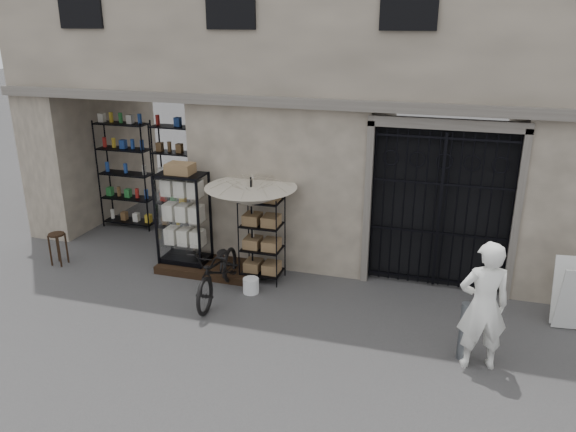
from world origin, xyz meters
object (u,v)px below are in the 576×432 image
(white_bucket, at_px, (251,286))
(bicycle, at_px, (220,296))
(market_umbrella, at_px, (251,192))
(easel_sign, at_px, (573,295))
(steel_bollard, at_px, (465,331))
(wire_rack, at_px, (262,239))
(display_cabinet, at_px, (184,223))
(wooden_stool, at_px, (58,248))
(shopkeeper, at_px, (475,365))

(white_bucket, distance_m, bicycle, 0.59)
(market_umbrella, distance_m, bicycle, 1.94)
(bicycle, bearing_deg, easel_sign, 2.39)
(steel_bollard, height_order, easel_sign, easel_sign)
(wire_rack, relative_size, easel_sign, 1.50)
(display_cabinet, distance_m, white_bucket, 1.88)
(wooden_stool, bearing_deg, market_umbrella, 7.79)
(white_bucket, xyz_separation_m, easel_sign, (5.23, 0.33, 0.43))
(bicycle, bearing_deg, market_umbrella, 67.28)
(display_cabinet, bearing_deg, wire_rack, -19.60)
(display_cabinet, distance_m, wire_rack, 1.60)
(wooden_stool, height_order, easel_sign, easel_sign)
(wire_rack, xyz_separation_m, steel_bollard, (3.62, -1.62, -0.37))
(white_bucket, distance_m, easel_sign, 5.26)
(wire_rack, distance_m, easel_sign, 5.23)
(wire_rack, bearing_deg, white_bucket, -112.79)
(display_cabinet, height_order, market_umbrella, market_umbrella)
(easel_sign, bearing_deg, shopkeeper, -139.33)
(white_bucket, xyz_separation_m, bicycle, (-0.48, -0.31, -0.14))
(market_umbrella, bearing_deg, wire_rack, 0.50)
(wooden_stool, bearing_deg, wire_rack, 7.45)
(market_umbrella, distance_m, white_bucket, 1.68)
(display_cabinet, relative_size, easel_sign, 1.74)
(market_umbrella, distance_m, easel_sign, 5.53)
(white_bucket, relative_size, bicycle, 0.15)
(white_bucket, relative_size, steel_bollard, 0.32)
(white_bucket, xyz_separation_m, shopkeeper, (3.82, -1.17, -0.14))
(display_cabinet, relative_size, wooden_stool, 2.94)
(shopkeeper, bearing_deg, white_bucket, -31.77)
(wooden_stool, relative_size, shopkeeper, 0.34)
(bicycle, height_order, shopkeeper, bicycle)
(wire_rack, bearing_deg, market_umbrella, 159.06)
(shopkeeper, bearing_deg, wire_rack, -39.49)
(market_umbrella, height_order, easel_sign, market_umbrella)
(white_bucket, bearing_deg, bicycle, -147.62)
(market_umbrella, xyz_separation_m, steel_bollard, (3.81, -1.62, -1.26))
(shopkeeper, bearing_deg, easel_sign, -147.97)
(bicycle, bearing_deg, wooden_stool, 170.38)
(wire_rack, bearing_deg, shopkeeper, -46.13)
(wire_rack, distance_m, steel_bollard, 3.98)
(wooden_stool, bearing_deg, white_bucket, -0.70)
(white_bucket, relative_size, shopkeeper, 0.15)
(market_umbrella, height_order, steel_bollard, market_umbrella)
(display_cabinet, relative_size, bicycle, 0.99)
(wire_rack, distance_m, market_umbrella, 0.92)
(bicycle, xyz_separation_m, wooden_stool, (-3.60, 0.35, 0.34))
(market_umbrella, xyz_separation_m, wooden_stool, (-3.90, -0.53, -1.36))
(wire_rack, bearing_deg, bicycle, -140.51)
(wooden_stool, bearing_deg, bicycle, -5.64)
(display_cabinet, distance_m, wooden_stool, 2.63)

